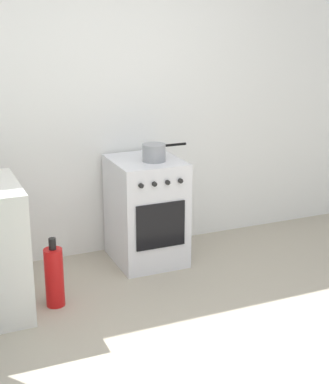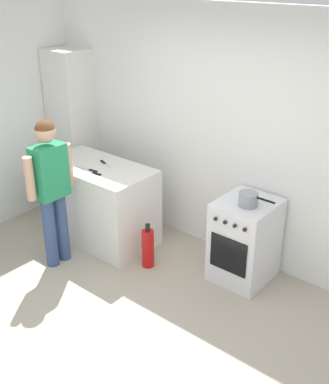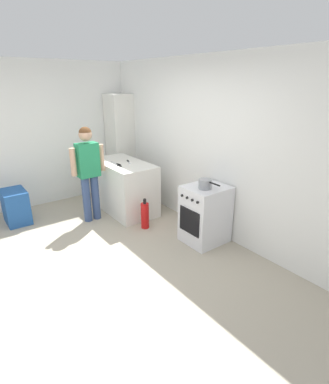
# 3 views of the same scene
# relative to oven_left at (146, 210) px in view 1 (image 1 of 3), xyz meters

# --- Properties ---
(ground_plane) EXTENTS (8.00, 8.00, 0.00)m
(ground_plane) POSITION_rel_oven_left_xyz_m (-0.35, -1.58, -0.43)
(ground_plane) COLOR #ADA38E
(back_wall) EXTENTS (6.00, 0.10, 2.60)m
(back_wall) POSITION_rel_oven_left_xyz_m (-0.35, 0.37, 0.87)
(back_wall) COLOR white
(back_wall) RESTS_ON ground
(oven_left) EXTENTS (0.53, 0.62, 0.85)m
(oven_left) POSITION_rel_oven_left_xyz_m (0.00, 0.00, 0.00)
(oven_left) COLOR silver
(oven_left) RESTS_ON ground
(pot) EXTENTS (0.36, 0.18, 0.13)m
(pot) POSITION_rel_oven_left_xyz_m (0.04, -0.08, 0.49)
(pot) COLOR gray
(pot) RESTS_ON oven_left
(fire_extinguisher) EXTENTS (0.13, 0.13, 0.50)m
(fire_extinguisher) POSITION_rel_oven_left_xyz_m (-0.87, -0.48, -0.21)
(fire_extinguisher) COLOR red
(fire_extinguisher) RESTS_ON ground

